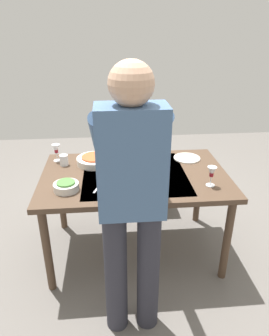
{
  "coord_description": "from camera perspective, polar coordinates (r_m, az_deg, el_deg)",
  "views": [
    {
      "loc": [
        0.19,
        2.18,
        1.83
      ],
      "look_at": [
        0.0,
        0.0,
        0.8
      ],
      "focal_mm": 32.97,
      "sensor_mm": 36.0,
      "label": 1
    }
  ],
  "objects": [
    {
      "name": "table_knife",
      "position": [
        2.26,
        -6.6,
        -3.41
      ],
      "size": [
        0.08,
        0.19,
        0.0
      ],
      "primitive_type": "cube",
      "rotation": [
        0.0,
        0.0,
        -0.34
      ],
      "color": "silver",
      "rests_on": "dining_table"
    },
    {
      "name": "dinner_plate_near",
      "position": [
        2.54,
        1.7,
        0.17
      ],
      "size": [
        0.23,
        0.23,
        0.01
      ],
      "primitive_type": "cylinder",
      "color": "silver",
      "rests_on": "dining_table"
    },
    {
      "name": "person_server",
      "position": [
        1.7,
        -0.56,
        -5.45
      ],
      "size": [
        0.42,
        0.61,
        1.69
      ],
      "color": "#2D2D38",
      "rests_on": "ground_plane"
    },
    {
      "name": "wine_bottle",
      "position": [
        2.32,
        3.93,
        0.4
      ],
      "size": [
        0.07,
        0.07,
        0.3
      ],
      "color": "black",
      "rests_on": "dining_table"
    },
    {
      "name": "chair_near",
      "position": [
        3.31,
        2.61,
        2.15
      ],
      "size": [
        0.4,
        0.4,
        0.91
      ],
      "color": "#352114",
      "rests_on": "ground_plane"
    },
    {
      "name": "water_cup_far_left",
      "position": [
        2.64,
        -12.93,
        1.44
      ],
      "size": [
        0.07,
        0.07,
        0.09
      ],
      "primitive_type": "cylinder",
      "color": "silver",
      "rests_on": "dining_table"
    },
    {
      "name": "water_cup_near_right",
      "position": [
        2.71,
        0.61,
        2.89
      ],
      "size": [
        0.07,
        0.07,
        0.1
      ],
      "primitive_type": "cylinder",
      "color": "silver",
      "rests_on": "dining_table"
    },
    {
      "name": "serving_bowl_pasta",
      "position": [
        2.62,
        -7.38,
        1.49
      ],
      "size": [
        0.3,
        0.3,
        0.07
      ],
      "color": "silver",
      "rests_on": "dining_table"
    },
    {
      "name": "ground_plane",
      "position": [
        2.85,
        -0.0,
        -14.66
      ],
      "size": [
        6.0,
        6.0,
        0.0
      ],
      "primitive_type": "plane",
      "color": "#66605B"
    },
    {
      "name": "water_cup_far_right",
      "position": [
        2.67,
        5.38,
        2.36
      ],
      "size": [
        0.07,
        0.07,
        0.1
      ],
      "primitive_type": "cylinder",
      "color": "silver",
      "rests_on": "dining_table"
    },
    {
      "name": "dinner_plate_far",
      "position": [
        2.74,
        9.67,
        1.81
      ],
      "size": [
        0.23,
        0.23,
        0.01
      ],
      "primitive_type": "cylinder",
      "color": "silver",
      "rests_on": "dining_table"
    },
    {
      "name": "wine_glass_left",
      "position": [
        2.29,
        14.08,
        -0.87
      ],
      "size": [
        0.07,
        0.07,
        0.15
      ],
      "color": "white",
      "rests_on": "dining_table"
    },
    {
      "name": "dining_table",
      "position": [
        2.47,
        -0.0,
        -2.65
      ],
      "size": [
        1.46,
        0.92,
        0.75
      ],
      "color": "#4C3828",
      "rests_on": "ground_plane"
    },
    {
      "name": "side_bowl_salad",
      "position": [
        2.24,
        -12.52,
        -3.29
      ],
      "size": [
        0.18,
        0.18,
        0.07
      ],
      "color": "silver",
      "rests_on": "dining_table"
    },
    {
      "name": "water_cup_near_left",
      "position": [
        2.31,
        -3.07,
        -1.38
      ],
      "size": [
        0.07,
        0.07,
        0.1
      ],
      "primitive_type": "cylinder",
      "color": "silver",
      "rests_on": "dining_table"
    },
    {
      "name": "wine_glass_right",
      "position": [
        2.71,
        -14.28,
        3.31
      ],
      "size": [
        0.07,
        0.07,
        0.15
      ],
      "color": "white",
      "rests_on": "dining_table"
    }
  ]
}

